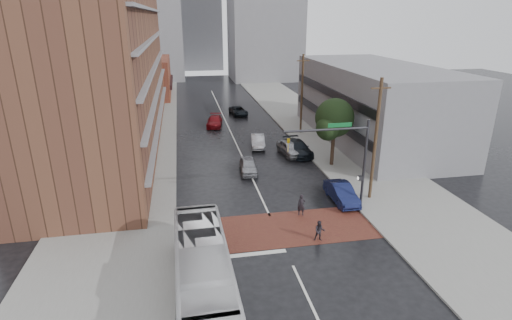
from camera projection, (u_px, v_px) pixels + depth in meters
name	position (u px, v px, depth m)	size (l,w,h in m)	color
ground	(278.00, 233.00, 27.94)	(160.00, 160.00, 0.00)	black
crosswalk	(276.00, 229.00, 28.40)	(14.00, 5.00, 0.02)	brown
sidewalk_west	(139.00, 139.00, 49.04)	(9.00, 90.00, 0.15)	gray
sidewalk_east	(318.00, 130.00, 53.02)	(9.00, 90.00, 0.15)	gray
apartment_block	(102.00, 19.00, 42.96)	(10.00, 44.00, 28.00)	brown
storefront_west	(148.00, 78.00, 74.61)	(8.00, 16.00, 7.00)	brown
building_east	(373.00, 103.00, 47.76)	(11.00, 26.00, 9.00)	gray
distant_tower_west	(141.00, 8.00, 92.21)	(18.00, 16.00, 32.00)	gray
distant_tower_center	(199.00, 25.00, 111.71)	(12.00, 10.00, 24.00)	gray
street_tree	(335.00, 120.00, 38.94)	(4.20, 4.10, 6.90)	#332319
signal_mast	(347.00, 153.00, 29.66)	(6.50, 0.30, 7.20)	#2D2D33
utility_pole_near	(376.00, 140.00, 31.42)	(1.60, 0.26, 10.00)	#473321
utility_pole_far	(302.00, 94.00, 49.91)	(1.60, 0.26, 10.00)	#473321
transit_bus	(204.00, 277.00, 20.55)	(2.77, 11.83, 3.30)	silver
pedestrian_a	(301.00, 205.00, 30.18)	(0.61, 0.40, 1.68)	black
pedestrian_b	(320.00, 231.00, 26.74)	(0.71, 0.56, 1.47)	#262026
car_travel_a	(248.00, 166.00, 38.55)	(1.64, 4.07, 1.39)	#94949A
car_travel_b	(258.00, 141.00, 46.07)	(1.51, 4.32, 1.42)	#ACADB4
car_travel_c	(215.00, 121.00, 54.85)	(1.95, 4.81, 1.40)	maroon
suv_travel	(238.00, 111.00, 61.13)	(2.11, 4.58, 1.27)	black
car_parked_near	(341.00, 193.00, 32.48)	(1.58, 4.53, 1.49)	#121941
car_parked_mid	(298.00, 148.00, 43.54)	(2.11, 5.18, 1.50)	black
car_parked_far	(290.00, 148.00, 43.37)	(1.84, 4.58, 1.56)	#97999E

